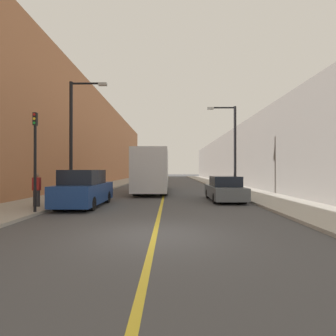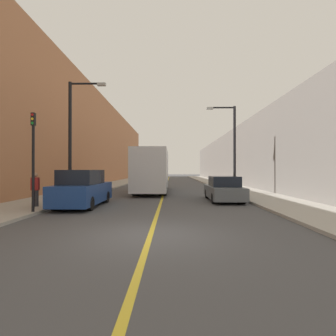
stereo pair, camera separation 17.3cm
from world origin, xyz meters
The scene contains 13 objects.
ground_plane centered at (0.00, 0.00, 0.00)m, with size 200.00×200.00×0.00m, color #474749.
sidewalk_left centered at (-6.91, 30.00, 0.06)m, with size 3.50×72.00×0.13m, color #9E998E.
sidewalk_right centered at (6.91, 30.00, 0.06)m, with size 3.50×72.00×0.13m, color #9E998E.
building_row_left centered at (-10.66, 30.00, 5.99)m, with size 4.00×72.00×11.98m, color #B2724C.
building_row_right centered at (10.66, 30.00, 3.64)m, with size 4.00×72.00×7.29m, color #66605B.
road_center_line centered at (0.00, 30.00, 0.00)m, with size 0.16×72.00×0.01m, color gold.
bus centered at (-1.01, 15.14, 1.88)m, with size 2.58×10.61×3.53m.
parked_suv_left centered at (-4.06, 6.01, 0.89)m, with size 1.91×4.95×1.93m.
car_right_near centered at (3.88, 8.54, 0.69)m, with size 1.88×4.60×1.54m.
street_lamp_left centered at (-5.27, 7.81, 4.15)m, with size 2.25×0.24×7.08m.
street_lamp_right centered at (5.26, 12.26, 3.94)m, with size 2.25×0.24×6.67m.
traffic_light centered at (-5.36, 3.45, 2.46)m, with size 0.16×0.18×4.28m.
pedestrian centered at (-6.13, 5.09, 0.99)m, with size 0.37×0.23×1.67m.
Camera 1 is at (0.45, -7.79, 1.95)m, focal length 28.00 mm.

